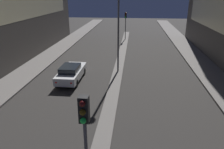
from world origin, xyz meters
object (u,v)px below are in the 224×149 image
(traffic_light_near, at_px, (85,128))
(car_left_lane, at_px, (71,72))
(street_lamp, at_px, (119,4))
(traffic_light_mid, at_px, (126,20))

(traffic_light_near, relative_size, car_left_lane, 0.94)
(car_left_lane, bearing_deg, street_lamp, 33.05)
(traffic_light_near, height_order, traffic_light_mid, same)
(street_lamp, relative_size, car_left_lane, 1.97)
(car_left_lane, bearing_deg, traffic_light_mid, 77.70)
(traffic_light_mid, bearing_deg, street_lamp, -90.00)
(traffic_light_mid, distance_m, street_lamp, 15.84)
(traffic_light_mid, xyz_separation_m, car_left_lane, (-3.94, -18.10, -2.53))
(traffic_light_mid, relative_size, street_lamp, 0.48)
(traffic_light_near, distance_m, street_lamp, 14.66)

